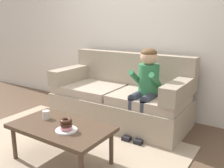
# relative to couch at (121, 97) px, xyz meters

# --- Properties ---
(ground) EXTENTS (10.00, 10.00, 0.00)m
(ground) POSITION_rel_couch_xyz_m (-0.15, -0.85, -0.35)
(ground) COLOR brown
(wall_back) EXTENTS (8.00, 0.10, 2.80)m
(wall_back) POSITION_rel_couch_xyz_m (-0.15, 0.55, 1.05)
(wall_back) COLOR silver
(wall_back) RESTS_ON ground
(area_rug) EXTENTS (2.70, 1.78, 0.01)m
(area_rug) POSITION_rel_couch_xyz_m (-0.15, -1.10, -0.34)
(area_rug) COLOR tan
(area_rug) RESTS_ON ground
(couch) EXTENTS (1.93, 0.90, 0.97)m
(couch) POSITION_rel_couch_xyz_m (0.00, 0.00, 0.00)
(couch) COLOR tan
(couch) RESTS_ON ground
(coffee_table) EXTENTS (1.03, 0.59, 0.41)m
(coffee_table) POSITION_rel_couch_xyz_m (0.07, -1.30, 0.02)
(coffee_table) COLOR #4C3828
(coffee_table) RESTS_ON ground
(person_child) EXTENTS (0.34, 0.58, 1.10)m
(person_child) POSITION_rel_couch_xyz_m (0.48, -0.21, 0.32)
(person_child) COLOR #337A4C
(person_child) RESTS_ON ground
(plate) EXTENTS (0.21, 0.21, 0.01)m
(plate) POSITION_rel_couch_xyz_m (0.21, -1.36, 0.06)
(plate) COLOR white
(plate) RESTS_ON coffee_table
(donut) EXTENTS (0.12, 0.12, 0.04)m
(donut) POSITION_rel_couch_xyz_m (0.21, -1.36, 0.09)
(donut) COLOR pink
(donut) RESTS_ON plate
(donut_second) EXTENTS (0.17, 0.17, 0.04)m
(donut_second) POSITION_rel_couch_xyz_m (0.21, -1.36, 0.12)
(donut_second) COLOR #422619
(donut_second) RESTS_ON donut
(donut_third) EXTENTS (0.13, 0.13, 0.04)m
(donut_third) POSITION_rel_couch_xyz_m (0.21, -1.36, 0.16)
(donut_third) COLOR #422619
(donut_third) RESTS_ON donut_second
(mug) EXTENTS (0.08, 0.08, 0.09)m
(mug) POSITION_rel_couch_xyz_m (-0.18, -1.25, 0.10)
(mug) COLOR silver
(mug) RESTS_ON coffee_table
(toy_controller) EXTENTS (0.23, 0.09, 0.05)m
(toy_controller) POSITION_rel_couch_xyz_m (-0.54, -0.87, -0.33)
(toy_controller) COLOR red
(toy_controller) RESTS_ON ground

